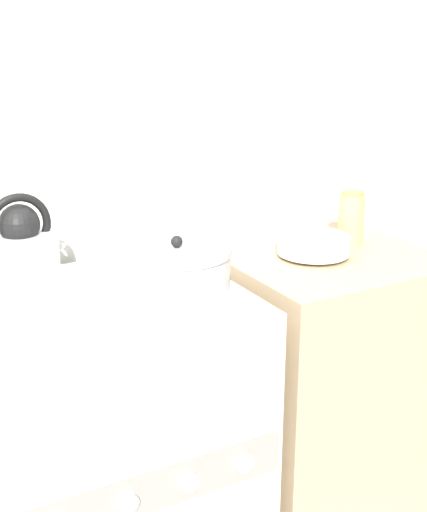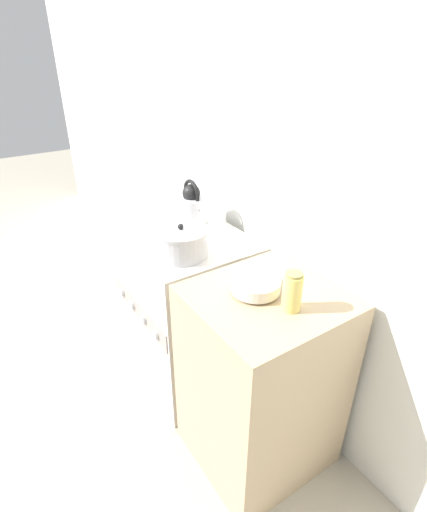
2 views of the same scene
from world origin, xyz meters
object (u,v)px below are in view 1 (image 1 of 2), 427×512
Objects in this scene: kettle at (23,255)px; cooking_pot at (177,275)px; stove at (111,463)px; storage_jar at (351,218)px; enamel_bowl at (314,245)px.

cooking_pot is at bearing -38.09° from kettle.
kettle is at bearing 141.91° from cooking_pot.
storage_jar is at bearing 1.51° from stove.
storage_jar is (0.62, 0.12, 0.02)m from cooking_pot.
kettle is 1.57× the size of storage_jar.
storage_jar is at bearing 11.39° from cooking_pot.
kettle reaches higher than cooking_pot.
stove is 0.59m from kettle.
stove is at bearing 145.16° from cooking_pot.
cooking_pot is (0.30, -0.23, -0.03)m from kettle.
cooking_pot reaches higher than stove.
cooking_pot is at bearing -169.68° from enamel_bowl.
stove is 0.79m from enamel_bowl.
kettle is 1.25× the size of enamel_bowl.
enamel_bowl is at bearing -2.00° from stove.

